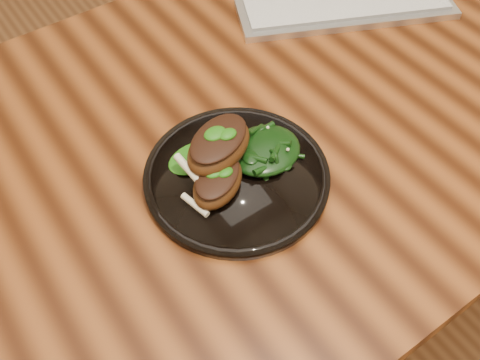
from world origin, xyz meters
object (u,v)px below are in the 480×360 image
(keyboard, at_px, (346,7))
(plate, at_px, (237,176))
(greens_heap, at_px, (265,147))
(desk, at_px, (259,147))
(lamb_chop_front, at_px, (217,181))

(keyboard, bearing_deg, plate, -151.91)
(plate, bearing_deg, keyboard, 28.09)
(greens_heap, bearing_deg, plate, -174.81)
(keyboard, bearing_deg, desk, -157.05)
(greens_heap, xyz_separation_m, keyboard, (0.34, 0.20, -0.02))
(lamb_chop_front, xyz_separation_m, keyboard, (0.43, 0.22, -0.03))
(plate, relative_size, keyboard, 0.63)
(plate, distance_m, keyboard, 0.45)
(desk, xyz_separation_m, greens_heap, (-0.05, -0.08, 0.12))
(plate, xyz_separation_m, keyboard, (0.39, 0.21, 0.00))
(desk, relative_size, greens_heap, 15.11)
(plate, xyz_separation_m, lamb_chop_front, (-0.04, -0.01, 0.03))
(desk, xyz_separation_m, keyboard, (0.29, 0.12, 0.09))
(plate, relative_size, lamb_chop_front, 2.34)
(desk, bearing_deg, keyboard, 22.95)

